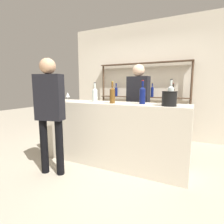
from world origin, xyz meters
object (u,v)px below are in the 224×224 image
(counter_bottle_0, at_px, (95,94))
(customer_left, at_px, (50,107))
(counter_bottle_2, at_px, (112,95))
(server_behind_counter, at_px, (138,101))
(counter_bottle_3, at_px, (142,95))
(ice_bucket, at_px, (169,99))
(wine_glass, at_px, (68,95))
(counter_bottle_1, at_px, (171,94))

(counter_bottle_0, bearing_deg, customer_left, -111.76)
(customer_left, bearing_deg, counter_bottle_2, -60.89)
(customer_left, bearing_deg, server_behind_counter, -45.36)
(counter_bottle_3, relative_size, ice_bucket, 1.72)
(counter_bottle_3, relative_size, server_behind_counter, 0.21)
(counter_bottle_2, xyz_separation_m, counter_bottle_3, (0.44, 0.09, 0.00))
(wine_glass, bearing_deg, server_behind_counter, 39.66)
(counter_bottle_3, distance_m, wine_glass, 1.25)
(counter_bottle_0, relative_size, counter_bottle_1, 0.90)
(customer_left, bearing_deg, counter_bottle_1, -74.99)
(counter_bottle_2, relative_size, counter_bottle_3, 0.96)
(counter_bottle_2, bearing_deg, counter_bottle_1, 12.81)
(counter_bottle_3, bearing_deg, ice_bucket, -15.31)
(counter_bottle_2, distance_m, ice_bucket, 0.84)
(ice_bucket, relative_size, server_behind_counter, 0.12)
(ice_bucket, bearing_deg, customer_left, -158.63)
(counter_bottle_1, bearing_deg, counter_bottle_3, -165.70)
(counter_bottle_2, distance_m, customer_left, 0.92)
(server_behind_counter, bearing_deg, ice_bucket, 46.49)
(wine_glass, height_order, customer_left, customer_left)
(counter_bottle_2, bearing_deg, wine_glass, -174.51)
(counter_bottle_2, xyz_separation_m, wine_glass, (-0.80, -0.08, -0.02))
(counter_bottle_0, height_order, counter_bottle_3, counter_bottle_3)
(server_behind_counter, height_order, customer_left, server_behind_counter)
(customer_left, bearing_deg, wine_glass, 0.17)
(counter_bottle_2, relative_size, ice_bucket, 1.66)
(counter_bottle_2, relative_size, wine_glass, 2.11)
(counter_bottle_2, bearing_deg, customer_left, -137.92)
(counter_bottle_3, xyz_separation_m, ice_bucket, (0.39, -0.11, -0.04))
(server_behind_counter, relative_size, customer_left, 1.01)
(ice_bucket, xyz_separation_m, customer_left, (-1.51, -0.59, -0.12))
(counter_bottle_0, height_order, wine_glass, counter_bottle_0)
(ice_bucket, bearing_deg, wine_glass, -177.93)
(counter_bottle_2, distance_m, counter_bottle_3, 0.45)
(counter_bottle_0, bearing_deg, ice_bucket, -6.40)
(counter_bottle_1, height_order, counter_bottle_3, counter_bottle_1)
(counter_bottle_0, xyz_separation_m, server_behind_counter, (0.56, 0.61, -0.14))
(counter_bottle_2, height_order, customer_left, customer_left)
(counter_bottle_0, xyz_separation_m, customer_left, (-0.29, -0.73, -0.15))
(counter_bottle_1, height_order, server_behind_counter, server_behind_counter)
(counter_bottle_2, xyz_separation_m, server_behind_counter, (0.17, 0.73, -0.15))
(counter_bottle_0, relative_size, ice_bucket, 1.60)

